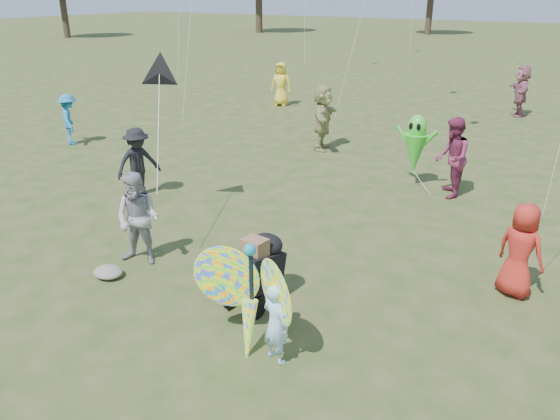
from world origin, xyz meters
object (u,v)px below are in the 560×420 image
Objects in this scene: adult_man at (138,219)px; crowd_g at (281,84)px; child_girl at (275,323)px; crowd_j at (521,91)px; crowd_a at (520,250)px; crowd_e at (452,158)px; crowd_i at (70,119)px; crowd_d at (323,118)px; jogging_stroller at (259,266)px; alien_kite at (415,147)px; crowd_b at (138,163)px; butterfly_kite at (250,299)px.

adult_man is 0.95× the size of crowd_g.
child_girl is 0.60× the size of crowd_j.
crowd_j reaches higher than crowd_g.
crowd_a is at bearing -10.48° from crowd_j.
crowd_e is 11.17m from crowd_i.
jogging_stroller is (3.18, -8.03, -0.33)m from crowd_d.
crowd_i is 0.87× the size of alien_kite.
crowd_b is at bearing 159.87° from jogging_stroller.
crowd_g is 0.99× the size of alien_kite.
crowd_i is 15.75m from crowd_j.
crowd_d is at bearing 3.46° from crowd_b.
crowd_d is 8.64m from jogging_stroller.
crowd_e is 6.19m from jogging_stroller.
crowd_d is 6.59m from crowd_g.
crowd_g reaches higher than adult_man.
crowd_j is 1.06× the size of alien_kite.
alien_kite is at bearing -31.96° from crowd_b.
adult_man is 2.47m from jogging_stroller.
crowd_a is 13.36m from crowd_i.
alien_kite is at bearing -51.36° from crowd_g.
crowd_a is 5.03m from alien_kite.
crowd_a is 4.28m from butterfly_kite.
crowd_a is 0.87× the size of butterfly_kite.
child_girl is 0.63× the size of butterfly_kite.
adult_man is 13.90m from crowd_g.
alien_kite reaches higher than child_girl.
adult_man reaches higher than jogging_stroller.
adult_man is 8.08m from crowd_d.
crowd_d reaches higher than crowd_i.
crowd_b is 1.05× the size of crowd_i.
butterfly_kite is 1.00× the size of alien_kite.
adult_man is at bearing -112.81° from alien_kite.
crowd_a is at bearing -109.28° from child_girl.
butterfly_kite reaches higher than crowd_a.
crowd_d is at bearing 117.17° from jogging_stroller.
crowd_b is 5.93m from crowd_d.
alien_kite is at bearing -24.43° from crowd_j.
crowd_j is (-0.08, 16.99, 0.37)m from child_girl.
alien_kite is (2.65, 6.31, 0.15)m from adult_man.
butterfly_kite is at bearing -34.35° from adult_man.
child_girl is at bearing -83.98° from alien_kite.
crowd_d reaches higher than crowd_b.
crowd_e is (0.15, 7.15, 0.36)m from child_girl.
crowd_j is at bearing 85.88° from alien_kite.
crowd_j is at bearing -74.97° from child_girl.
alien_kite reaches higher than crowd_i.
butterfly_kite is (5.43, -3.38, -0.04)m from crowd_b.
child_girl is 0.63× the size of alien_kite.
crowd_a is 3.98m from jogging_stroller.
crowd_e is 1.20× the size of crowd_i.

